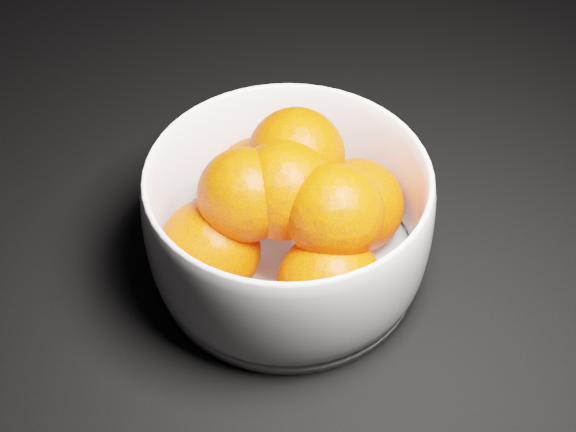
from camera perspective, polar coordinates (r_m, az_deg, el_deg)
The scene contains 3 objects.
ground at distance 0.77m, azimuth -4.51°, elevation 5.51°, with size 3.00×3.00×0.00m, color black.
bowl at distance 0.61m, azimuth 0.00°, elevation -0.35°, with size 0.22×0.22×0.11m.
orange_pile at distance 0.60m, azimuth 0.12°, elevation 0.38°, with size 0.18×0.18×0.12m.
Camera 1 is at (0.41, -0.42, 0.50)m, focal length 50.00 mm.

